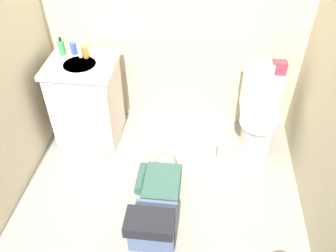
{
  "coord_description": "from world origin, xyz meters",
  "views": [
    {
      "loc": [
        0.27,
        -1.85,
        2.38
      ],
      "look_at": [
        0.03,
        0.36,
        0.45
      ],
      "focal_mm": 37.56,
      "sensor_mm": 36.0,
      "label": 1
    }
  ],
  "objects": [
    {
      "name": "paper_towel_roll",
      "position": [
        0.52,
        0.4,
        0.12
      ],
      "size": [
        0.11,
        0.11,
        0.23
      ],
      "primitive_type": "cylinder",
      "color": "white",
      "rests_on": "ground_plane"
    },
    {
      "name": "toilet",
      "position": [
        0.82,
        0.72,
        0.37
      ],
      "size": [
        0.36,
        0.46,
        0.75
      ],
      "color": "silver",
      "rests_on": "ground_plane"
    },
    {
      "name": "bottle_clear",
      "position": [
        -0.66,
        0.8,
        0.91
      ],
      "size": [
        0.04,
        0.04,
        0.18
      ],
      "primitive_type": "cylinder",
      "color": "silver",
      "rests_on": "vanity_cabinet"
    },
    {
      "name": "bottle_amber",
      "position": [
        -0.73,
        0.76,
        0.87
      ],
      "size": [
        0.05,
        0.05,
        0.11
      ],
      "primitive_type": "cylinder",
      "color": "#C88830",
      "rests_on": "vanity_cabinet"
    },
    {
      "name": "soap_dispenser",
      "position": [
        -0.95,
        0.79,
        0.89
      ],
      "size": [
        0.06,
        0.06,
        0.17
      ],
      "color": "#379B53",
      "rests_on": "vanity_cabinet"
    },
    {
      "name": "bottle_blue",
      "position": [
        -0.86,
        0.81,
        0.88
      ],
      "size": [
        0.06,
        0.06,
        0.11
      ],
      "primitive_type": "cylinder",
      "color": "#3F61BB",
      "rests_on": "vanity_cabinet"
    },
    {
      "name": "vanity_cabinet",
      "position": [
        -0.76,
        0.66,
        0.42
      ],
      "size": [
        0.6,
        0.53,
        0.82
      ],
      "color": "beige",
      "rests_on": "ground_plane"
    },
    {
      "name": "tissue_box",
      "position": [
        0.77,
        0.81,
        0.8
      ],
      "size": [
        0.22,
        0.11,
        0.1
      ],
      "primitive_type": "cube",
      "color": "silver",
      "rests_on": "toilet"
    },
    {
      "name": "faucet",
      "position": [
        -0.76,
        0.81,
        0.87
      ],
      "size": [
        0.02,
        0.02,
        0.1
      ],
      "primitive_type": "cylinder",
      "color": "silver",
      "rests_on": "vanity_cabinet"
    },
    {
      "name": "person_plumber",
      "position": [
        0.01,
        -0.24,
        0.18
      ],
      "size": [
        0.39,
        1.06,
        0.52
      ],
      "color": "#33594C",
      "rests_on": "ground_plane"
    },
    {
      "name": "ground_plane",
      "position": [
        0.0,
        0.0,
        -0.02
      ],
      "size": [
        2.83,
        3.03,
        0.04
      ],
      "primitive_type": "cube",
      "color": "gray"
    },
    {
      "name": "bottle_white",
      "position": [
        -0.78,
        0.77,
        0.89
      ],
      "size": [
        0.04,
        0.04,
        0.14
      ],
      "primitive_type": "cylinder",
      "color": "white",
      "rests_on": "vanity_cabinet"
    },
    {
      "name": "toiletry_bag",
      "position": [
        0.92,
        0.81,
        0.81
      ],
      "size": [
        0.12,
        0.09,
        0.11
      ],
      "primitive_type": "cube",
      "color": "#B22D3F",
      "rests_on": "toilet"
    },
    {
      "name": "wall_back",
      "position": [
        0.0,
        1.05,
        1.2
      ],
      "size": [
        2.49,
        0.08,
        2.4
      ],
      "primitive_type": "cube",
      "color": "#C5B995",
      "rests_on": "ground_plane"
    }
  ]
}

